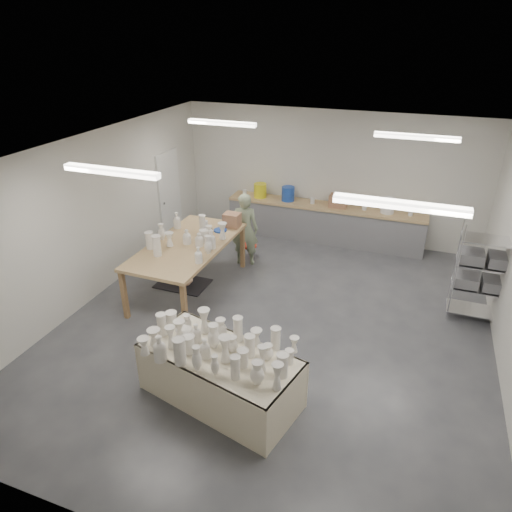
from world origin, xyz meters
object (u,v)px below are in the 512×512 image
at_px(work_table, 192,242).
at_px(potter, 245,229).
at_px(red_stool, 249,246).
at_px(drying_table, 219,372).

xyz_separation_m(work_table, potter, (0.54, 1.33, -0.20)).
height_order(potter, red_stool, potter).
bearing_deg(potter, work_table, 54.72).
xyz_separation_m(potter, red_stool, (-0.00, 0.27, -0.52)).
bearing_deg(work_table, red_stool, 72.28).
height_order(work_table, potter, potter).
bearing_deg(drying_table, work_table, 137.54).
relative_size(work_table, potter, 1.67).
xyz_separation_m(work_table, red_stool, (0.54, 1.60, -0.72)).
bearing_deg(drying_table, potter, 120.43).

